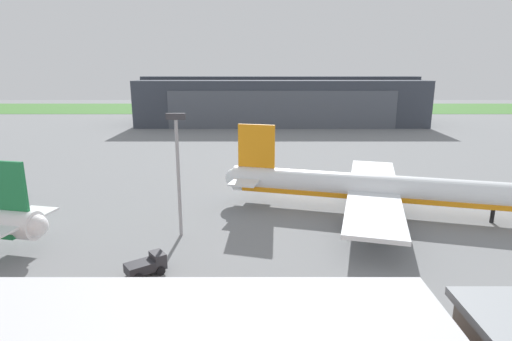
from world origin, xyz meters
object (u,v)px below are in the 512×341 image
maintenance_hangar (278,101)px  airliner_near_left (377,189)px  stair_truck (145,265)px  apron_light_mast (176,165)px

maintenance_hangar → airliner_near_left: maintenance_hangar is taller
stair_truck → airliner_near_left: bearing=32.3°
maintenance_hangar → airliner_near_left: size_ratio=2.23×
maintenance_hangar → stair_truck: size_ratio=23.60×
maintenance_hangar → airliner_near_left: 104.53m
airliner_near_left → apron_light_mast: apron_light_mast is taller
stair_truck → apron_light_mast: 13.66m
maintenance_hangar → stair_truck: 125.08m
maintenance_hangar → airliner_near_left: (9.26, -104.01, -4.73)m
apron_light_mast → airliner_near_left: bearing=16.7°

